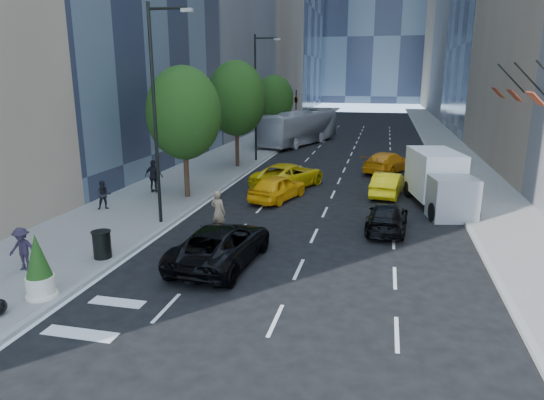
% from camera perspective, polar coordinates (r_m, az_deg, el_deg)
% --- Properties ---
extents(ground, '(160.00, 160.00, 0.00)m').
position_cam_1_polar(ground, '(18.55, 0.10, -7.88)').
color(ground, black).
rests_on(ground, ground).
extents(sidewalk_left, '(6.00, 120.00, 0.15)m').
position_cam_1_polar(sidewalk_left, '(48.95, -2.32, 6.31)').
color(sidewalk_left, slate).
rests_on(sidewalk_left, ground).
extents(sidewalk_right, '(4.00, 120.00, 0.15)m').
position_cam_1_polar(sidewalk_right, '(47.63, 20.40, 5.18)').
color(sidewalk_right, slate).
rests_on(sidewalk_right, ground).
extents(lamp_near, '(2.13, 0.22, 10.00)m').
position_cam_1_polar(lamp_near, '(23.10, -13.32, 11.03)').
color(lamp_near, black).
rests_on(lamp_near, sidewalk_left).
extents(lamp_far, '(2.13, 0.22, 10.00)m').
position_cam_1_polar(lamp_far, '(40.04, -1.71, 12.73)').
color(lamp_far, black).
rests_on(lamp_far, sidewalk_left).
extents(tree_near, '(4.20, 4.20, 7.46)m').
position_cam_1_polar(tree_near, '(28.06, -10.33, 10.01)').
color(tree_near, '#332013').
rests_on(tree_near, sidewalk_left).
extents(tree_mid, '(4.50, 4.50, 7.99)m').
position_cam_1_polar(tree_mid, '(37.42, -4.23, 11.81)').
color(tree_mid, '#332013').
rests_on(tree_mid, sidewalk_left).
extents(tree_far, '(3.90, 3.90, 6.92)m').
position_cam_1_polar(tree_far, '(50.01, 0.27, 11.73)').
color(tree_far, '#332013').
rests_on(tree_far, sidewalk_left).
extents(traffic_signal, '(2.48, 0.53, 5.20)m').
position_cam_1_polar(traffic_signal, '(57.70, 2.86, 11.70)').
color(traffic_signal, black).
rests_on(traffic_signal, sidewalk_left).
extents(facade_flags, '(1.85, 13.30, 2.05)m').
position_cam_1_polar(facade_flags, '(27.58, 27.87, 11.05)').
color(facade_flags, black).
rests_on(facade_flags, ground).
extents(skateboarder, '(0.82, 0.64, 1.99)m').
position_cam_1_polar(skateboarder, '(21.79, -6.35, -1.75)').
color(skateboarder, '#856D53').
rests_on(skateboarder, ground).
extents(black_sedan_lincoln, '(3.00, 5.77, 1.55)m').
position_cam_1_polar(black_sedan_lincoln, '(18.70, -5.97, -5.22)').
color(black_sedan_lincoln, black).
rests_on(black_sedan_lincoln, ground).
extents(black_sedan_mercedes, '(2.08, 4.50, 1.27)m').
position_cam_1_polar(black_sedan_mercedes, '(23.17, 13.42, -2.00)').
color(black_sedan_mercedes, black).
rests_on(black_sedan_mercedes, ground).
extents(taxi_a, '(2.98, 4.75, 1.51)m').
position_cam_1_polar(taxi_a, '(27.98, 0.65, 1.48)').
color(taxi_a, '#FFB10D').
rests_on(taxi_a, ground).
extents(taxi_b, '(2.11, 4.52, 1.43)m').
position_cam_1_polar(taxi_b, '(29.86, 13.43, 1.84)').
color(taxi_b, yellow).
rests_on(taxi_b, ground).
extents(taxi_c, '(4.56, 6.32, 1.60)m').
position_cam_1_polar(taxi_c, '(31.12, 1.96, 2.90)').
color(taxi_c, '#D9B60B').
rests_on(taxi_c, ground).
extents(taxi_d, '(4.05, 5.63, 1.51)m').
position_cam_1_polar(taxi_d, '(37.10, 13.44, 4.34)').
color(taxi_d, orange).
rests_on(taxi_d, ground).
extents(city_bus, '(6.61, 12.94, 3.52)m').
position_cam_1_polar(city_bus, '(50.91, 3.23, 8.52)').
color(city_bus, '#B9BAC0').
rests_on(city_bus, ground).
extents(box_truck, '(3.45, 6.56, 2.98)m').
position_cam_1_polar(box_truck, '(27.85, 19.02, 2.23)').
color(box_truck, white).
rests_on(box_truck, ground).
extents(pedestrian_a, '(0.95, 0.90, 1.54)m').
position_cam_1_polar(pedestrian_a, '(27.01, -19.18, 0.55)').
color(pedestrian_a, black).
rests_on(pedestrian_a, sidewalk_left).
extents(pedestrian_b, '(1.17, 0.51, 1.98)m').
position_cam_1_polar(pedestrian_b, '(30.04, -13.73, 2.73)').
color(pedestrian_b, black).
rests_on(pedestrian_b, sidewalk_left).
extents(pedestrian_c, '(1.06, 0.64, 1.61)m').
position_cam_1_polar(pedestrian_c, '(19.81, -27.31, -5.14)').
color(pedestrian_c, '#272030').
rests_on(pedestrian_c, sidewalk_left).
extents(trash_can, '(0.69, 0.69, 1.03)m').
position_cam_1_polar(trash_can, '(19.99, -19.37, -5.02)').
color(trash_can, black).
rests_on(trash_can, sidewalk_left).
extents(planter_shrub, '(0.88, 0.88, 2.11)m').
position_cam_1_polar(planter_shrub, '(17.16, -25.77, -7.16)').
color(planter_shrub, beige).
rests_on(planter_shrub, sidewalk_left).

